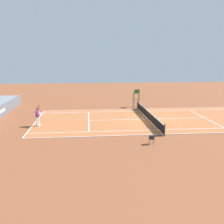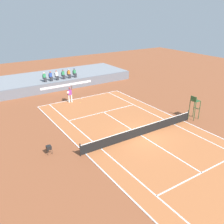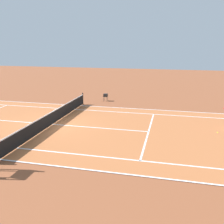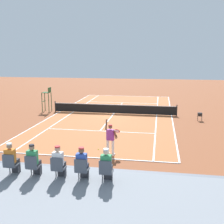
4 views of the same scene
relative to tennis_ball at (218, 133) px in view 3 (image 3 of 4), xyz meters
name	(u,v)px [view 3 (image 3 of 4)]	position (x,y,z in m)	size (l,w,h in m)	color
ground_plane	(53,125)	(0.79, -10.52, -0.03)	(80.00, 80.00, 0.00)	brown
court	(53,125)	(0.79, -10.52, -0.02)	(11.08, 23.88, 0.03)	#B76638
net	(53,117)	(0.79, -10.52, 0.49)	(11.98, 0.10, 1.07)	black
tennis_ball	(218,133)	(0.00, 0.00, 0.00)	(0.07, 0.07, 0.07)	#D1E533
ball_hopper	(106,95)	(-7.02, -8.91, 0.54)	(0.36, 0.36, 0.70)	black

